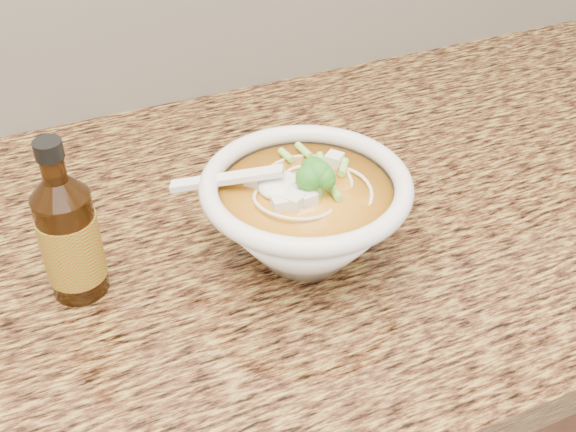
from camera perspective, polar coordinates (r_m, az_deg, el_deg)
name	(u,v)px	position (r m, az deg, el deg)	size (l,w,h in m)	color
counter_slab	(25,297)	(0.81, -20.09, -6.02)	(4.00, 0.68, 0.04)	olive
soup_bowl	(305,215)	(0.75, 1.38, 0.07)	(0.24, 0.22, 0.12)	silver
hot_sauce_bottle	(70,238)	(0.73, -16.86, -1.67)	(0.07, 0.07, 0.18)	#361B07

